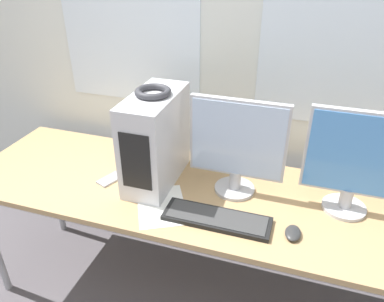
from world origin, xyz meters
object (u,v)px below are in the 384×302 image
at_px(mouse, 293,233).
at_px(cell_phone, 111,179).
at_px(pc_tower, 155,139).
at_px(keyboard, 217,219).
at_px(monitor_main, 237,146).
at_px(monitor_right_near, 355,162).
at_px(headphones, 153,92).

bearing_deg(mouse, cell_phone, 171.86).
xyz_separation_m(pc_tower, keyboard, (0.37, -0.22, -0.21)).
relative_size(keyboard, cell_phone, 3.16).
relative_size(monitor_main, monitor_right_near, 0.98).
distance_m(pc_tower, monitor_main, 0.39).
height_order(headphones, monitor_main, headphones).
height_order(monitor_main, mouse, monitor_main).
bearing_deg(monitor_right_near, cell_phone, -173.89).
height_order(keyboard, mouse, mouse).
xyz_separation_m(monitor_right_near, mouse, (-0.20, -0.25, -0.23)).
distance_m(mouse, cell_phone, 0.91).
relative_size(headphones, monitor_main, 0.35).
bearing_deg(cell_phone, mouse, 13.84).
bearing_deg(keyboard, headphones, 148.86).
distance_m(keyboard, cell_phone, 0.60).
bearing_deg(monitor_right_near, pc_tower, -177.80).
relative_size(headphones, mouse, 1.66).
xyz_separation_m(pc_tower, cell_phone, (-0.22, -0.08, -0.22)).
bearing_deg(keyboard, cell_phone, 166.93).
height_order(monitor_main, monitor_right_near, monitor_right_near).
distance_m(monitor_main, mouse, 0.44).
bearing_deg(monitor_right_near, keyboard, -153.93).
relative_size(headphones, keyboard, 0.36).
bearing_deg(mouse, keyboard, -178.79).
height_order(pc_tower, monitor_main, monitor_main).
height_order(monitor_right_near, cell_phone, monitor_right_near).
bearing_deg(headphones, pc_tower, -90.00).
height_order(mouse, cell_phone, mouse).
xyz_separation_m(keyboard, cell_phone, (-0.59, 0.14, -0.01)).
distance_m(pc_tower, headphones, 0.24).
relative_size(monitor_right_near, keyboard, 1.03).
distance_m(pc_tower, cell_phone, 0.32).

